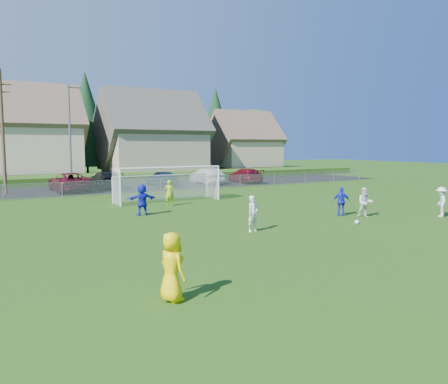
{
  "coord_description": "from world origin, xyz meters",
  "views": [
    {
      "loc": [
        -12.08,
        -12.54,
        3.95
      ],
      "look_at": [
        0.0,
        8.0,
        1.4
      ],
      "focal_mm": 35.0,
      "sensor_mm": 36.0,
      "label": 1
    }
  ],
  "objects_px": {
    "player_blue_b": "(142,200)",
    "car_d": "(105,180)",
    "player_white_a": "(253,214)",
    "car_g": "(245,175)",
    "goalkeeper": "(169,193)",
    "player_white_b": "(365,202)",
    "car_e": "(162,178)",
    "player_white_c": "(441,202)",
    "player_blue_a": "(341,202)",
    "referee": "(172,267)",
    "soccer_goal": "(166,178)",
    "car_f": "(207,176)",
    "car_c": "(70,182)",
    "soccer_ball": "(357,222)"
  },
  "relations": [
    {
      "from": "car_f",
      "to": "soccer_goal",
      "type": "bearing_deg",
      "value": 51.37
    },
    {
      "from": "car_d",
      "to": "car_f",
      "type": "distance_m",
      "value": 10.34
    },
    {
      "from": "soccer_ball",
      "to": "player_blue_a",
      "type": "xyz_separation_m",
      "value": [
        1.24,
        2.3,
        0.7
      ]
    },
    {
      "from": "player_white_c",
      "to": "car_c",
      "type": "distance_m",
      "value": 28.66
    },
    {
      "from": "referee",
      "to": "goalkeeper",
      "type": "distance_m",
      "value": 17.74
    },
    {
      "from": "player_white_a",
      "to": "player_white_b",
      "type": "bearing_deg",
      "value": -12.51
    },
    {
      "from": "player_white_c",
      "to": "soccer_goal",
      "type": "height_order",
      "value": "soccer_goal"
    },
    {
      "from": "referee",
      "to": "car_f",
      "type": "xyz_separation_m",
      "value": [
        16.8,
        29.48,
        -0.1
      ]
    },
    {
      "from": "car_f",
      "to": "car_g",
      "type": "height_order",
      "value": "car_f"
    },
    {
      "from": "player_white_c",
      "to": "car_f",
      "type": "height_order",
      "value": "player_white_c"
    },
    {
      "from": "player_blue_b",
      "to": "car_f",
      "type": "relative_size",
      "value": 0.37
    },
    {
      "from": "player_blue_a",
      "to": "car_e",
      "type": "relative_size",
      "value": 0.36
    },
    {
      "from": "goalkeeper",
      "to": "soccer_goal",
      "type": "relative_size",
      "value": 0.23
    },
    {
      "from": "player_blue_b",
      "to": "car_g",
      "type": "xyz_separation_m",
      "value": [
        17.02,
        15.36,
        -0.13
      ]
    },
    {
      "from": "player_white_a",
      "to": "goalkeeper",
      "type": "height_order",
      "value": "goalkeeper"
    },
    {
      "from": "player_white_b",
      "to": "car_g",
      "type": "height_order",
      "value": "player_white_b"
    },
    {
      "from": "car_g",
      "to": "goalkeeper",
      "type": "bearing_deg",
      "value": 48.31
    },
    {
      "from": "player_white_a",
      "to": "car_e",
      "type": "xyz_separation_m",
      "value": [
        5.11,
        23.22,
        -0.07
      ]
    },
    {
      "from": "car_g",
      "to": "player_blue_b",
      "type": "bearing_deg",
      "value": 48.79
    },
    {
      "from": "player_white_c",
      "to": "car_f",
      "type": "relative_size",
      "value": 0.35
    },
    {
      "from": "player_white_b",
      "to": "player_white_a",
      "type": "bearing_deg",
      "value": -137.73
    },
    {
      "from": "player_white_b",
      "to": "car_e",
      "type": "distance_m",
      "value": 23.14
    },
    {
      "from": "player_white_a",
      "to": "soccer_goal",
      "type": "bearing_deg",
      "value": 71.6
    },
    {
      "from": "goalkeeper",
      "to": "player_blue_a",
      "type": "bearing_deg",
      "value": 148.27
    },
    {
      "from": "referee",
      "to": "car_c",
      "type": "height_order",
      "value": "referee"
    },
    {
      "from": "player_blue_a",
      "to": "player_white_c",
      "type": "bearing_deg",
      "value": -174.16
    },
    {
      "from": "car_f",
      "to": "soccer_ball",
      "type": "bearing_deg",
      "value": 80.95
    },
    {
      "from": "referee",
      "to": "soccer_goal",
      "type": "distance_m",
      "value": 20.2
    },
    {
      "from": "car_c",
      "to": "car_g",
      "type": "relative_size",
      "value": 1.12
    },
    {
      "from": "player_white_a",
      "to": "car_e",
      "type": "distance_m",
      "value": 23.78
    },
    {
      "from": "car_f",
      "to": "car_g",
      "type": "xyz_separation_m",
      "value": [
        4.32,
        -0.63,
        -0.03
      ]
    },
    {
      "from": "player_white_a",
      "to": "soccer_goal",
      "type": "height_order",
      "value": "soccer_goal"
    },
    {
      "from": "player_blue_b",
      "to": "car_d",
      "type": "distance_m",
      "value": 16.56
    },
    {
      "from": "referee",
      "to": "car_f",
      "type": "height_order",
      "value": "referee"
    },
    {
      "from": "player_white_a",
      "to": "car_g",
      "type": "height_order",
      "value": "player_white_a"
    },
    {
      "from": "car_e",
      "to": "car_g",
      "type": "distance_m",
      "value": 9.19
    },
    {
      "from": "player_white_b",
      "to": "car_g",
      "type": "bearing_deg",
      "value": 113.93
    },
    {
      "from": "player_white_a",
      "to": "car_g",
      "type": "xyz_separation_m",
      "value": [
        14.27,
        22.44,
        -0.08
      ]
    },
    {
      "from": "player_white_c",
      "to": "player_blue_a",
      "type": "distance_m",
      "value": 5.46
    },
    {
      "from": "player_white_b",
      "to": "soccer_ball",
      "type": "bearing_deg",
      "value": -106.37
    },
    {
      "from": "player_blue_a",
      "to": "car_c",
      "type": "distance_m",
      "value": 23.81
    },
    {
      "from": "player_white_b",
      "to": "car_c",
      "type": "xyz_separation_m",
      "value": [
        -11.28,
        22.36,
        -0.02
      ]
    },
    {
      "from": "player_white_b",
      "to": "car_g",
      "type": "xyz_separation_m",
      "value": [
        6.67,
        22.22,
        -0.07
      ]
    },
    {
      "from": "player_white_c",
      "to": "car_d",
      "type": "distance_m",
      "value": 27.88
    },
    {
      "from": "car_c",
      "to": "car_g",
      "type": "distance_m",
      "value": 17.95
    },
    {
      "from": "player_blue_b",
      "to": "car_f",
      "type": "height_order",
      "value": "player_blue_b"
    },
    {
      "from": "referee",
      "to": "goalkeeper",
      "type": "relative_size",
      "value": 1.04
    },
    {
      "from": "referee",
      "to": "soccer_goal",
      "type": "xyz_separation_m",
      "value": [
        7.76,
        18.63,
        0.73
      ]
    },
    {
      "from": "player_white_b",
      "to": "soccer_goal",
      "type": "bearing_deg",
      "value": 159.77
    },
    {
      "from": "player_blue_a",
      "to": "car_e",
      "type": "distance_m",
      "value": 22.08
    }
  ]
}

